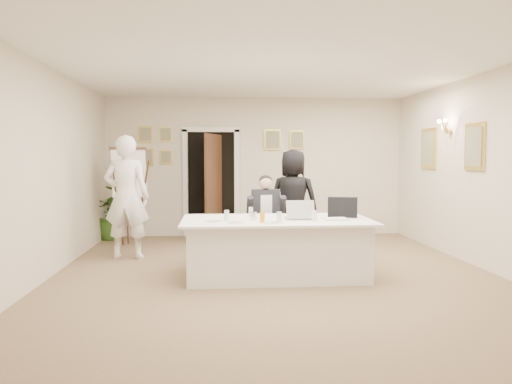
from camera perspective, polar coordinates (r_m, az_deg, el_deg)
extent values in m
plane|color=brown|center=(6.87, 2.20, -9.42)|extent=(7.00, 7.00, 0.00)
cube|color=white|center=(6.79, 2.27, 14.21)|extent=(6.00, 7.00, 0.02)
cube|color=beige|center=(10.17, -0.07, 2.90)|extent=(6.00, 0.10, 2.80)
cube|color=beige|center=(3.24, 9.48, 0.49)|extent=(6.00, 0.10, 2.80)
cube|color=beige|center=(7.00, -22.95, 2.09)|extent=(0.10, 7.00, 2.80)
cube|color=beige|center=(7.64, 25.19, 2.16)|extent=(0.10, 7.00, 2.80)
cube|color=black|center=(10.13, -5.14, 0.90)|extent=(0.92, 0.06, 2.10)
cube|color=white|center=(10.12, -8.09, 0.87)|extent=(0.10, 0.06, 2.20)
cube|color=white|center=(10.10, -2.19, 0.90)|extent=(0.10, 0.06, 2.20)
cube|color=#351A10|center=(9.71, -4.87, 0.65)|extent=(0.33, 0.81, 2.02)
cube|color=white|center=(6.70, 2.32, -6.50)|extent=(2.31, 1.16, 0.75)
cube|color=white|center=(6.64, 2.33, -3.23)|extent=(2.49, 1.34, 0.03)
cube|color=white|center=(9.12, -14.52, 2.10)|extent=(0.63, 0.37, 0.85)
imported|color=white|center=(8.08, -14.58, -0.57)|extent=(0.74, 0.52, 1.94)
imported|color=black|center=(8.45, 4.27, -0.97)|extent=(0.99, 0.82, 1.73)
imported|color=#335F1F|center=(10.10, -15.99, -2.22)|extent=(1.00, 0.89, 1.06)
cube|color=black|center=(6.90, 9.85, -1.73)|extent=(0.41, 0.20, 0.28)
cube|color=white|center=(6.59, 9.08, -3.07)|extent=(0.30, 0.21, 0.03)
cylinder|color=white|center=(6.35, -4.94, -3.37)|extent=(0.22, 0.22, 0.01)
cylinder|color=white|center=(6.25, -2.33, -3.47)|extent=(0.23, 0.23, 0.01)
cylinder|color=white|center=(6.21, 1.78, -3.52)|extent=(0.23, 0.23, 0.01)
cylinder|color=silver|center=(6.44, -3.38, -2.70)|extent=(0.07, 0.07, 0.14)
cylinder|color=silver|center=(6.25, 2.67, -2.90)|extent=(0.08, 0.08, 0.14)
cylinder|color=silver|center=(6.45, 6.67, -2.71)|extent=(0.07, 0.07, 0.14)
cylinder|color=silver|center=(6.83, -0.59, -2.31)|extent=(0.06, 0.06, 0.14)
cylinder|color=orange|center=(6.26, 0.72, -2.93)|extent=(0.07, 0.07, 0.13)
cylinder|color=silver|center=(6.52, -0.30, -2.74)|extent=(0.11, 0.11, 0.11)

